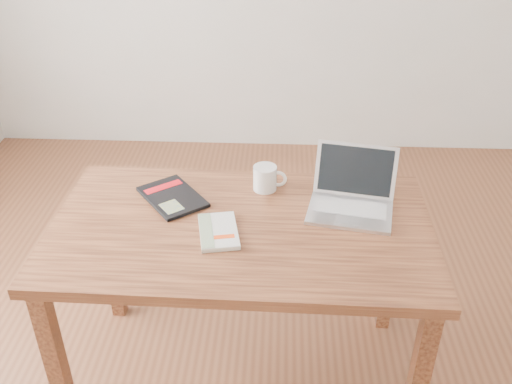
{
  "coord_description": "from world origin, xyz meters",
  "views": [
    {
      "loc": [
        0.06,
        -1.73,
        1.89
      ],
      "look_at": [
        -0.02,
        -0.05,
        0.85
      ],
      "focal_mm": 40.0,
      "sensor_mm": 36.0,
      "label": 1
    }
  ],
  "objects_px": {
    "black_guidebook": "(172,197)",
    "laptop": "(352,197)",
    "desk": "(241,246)",
    "white_guidebook": "(218,231)",
    "coffee_mug": "(266,178)"
  },
  "relations": [
    {
      "from": "black_guidebook",
      "to": "laptop",
      "type": "distance_m",
      "value": 0.66
    },
    {
      "from": "white_guidebook",
      "to": "laptop",
      "type": "xyz_separation_m",
      "value": [
        0.47,
        0.19,
        0.04
      ]
    },
    {
      "from": "desk",
      "to": "black_guidebook",
      "type": "relative_size",
      "value": 4.27
    },
    {
      "from": "laptop",
      "to": "white_guidebook",
      "type": "bearing_deg",
      "value": -147.28
    },
    {
      "from": "coffee_mug",
      "to": "desk",
      "type": "bearing_deg",
      "value": -103.87
    },
    {
      "from": "white_guidebook",
      "to": "coffee_mug",
      "type": "distance_m",
      "value": 0.34
    },
    {
      "from": "white_guidebook",
      "to": "desk",
      "type": "bearing_deg",
      "value": 24.79
    },
    {
      "from": "black_guidebook",
      "to": "coffee_mug",
      "type": "distance_m",
      "value": 0.36
    },
    {
      "from": "black_guidebook",
      "to": "desk",
      "type": "bearing_deg",
      "value": -68.51
    },
    {
      "from": "white_guidebook",
      "to": "laptop",
      "type": "relative_size",
      "value": 0.67
    },
    {
      "from": "laptop",
      "to": "coffee_mug",
      "type": "height_order",
      "value": "laptop"
    },
    {
      "from": "desk",
      "to": "coffee_mug",
      "type": "distance_m",
      "value": 0.29
    },
    {
      "from": "desk",
      "to": "coffee_mug",
      "type": "xyz_separation_m",
      "value": [
        0.08,
        0.25,
        0.14
      ]
    },
    {
      "from": "desk",
      "to": "black_guidebook",
      "type": "xyz_separation_m",
      "value": [
        -0.27,
        0.16,
        0.1
      ]
    },
    {
      "from": "desk",
      "to": "white_guidebook",
      "type": "bearing_deg",
      "value": -143.11
    }
  ]
}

